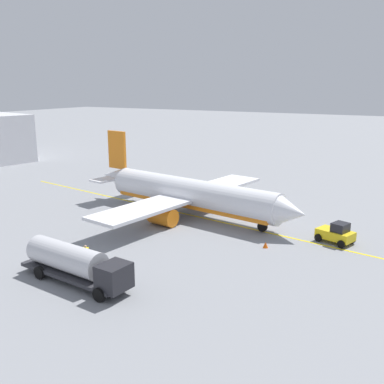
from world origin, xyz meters
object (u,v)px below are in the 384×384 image
at_px(fuel_tanker, 75,263).
at_px(safety_cone_nose, 266,245).
at_px(airplane, 189,194).
at_px(pushback_tug, 336,233).
at_px(refueling_worker, 86,254).

xyz_separation_m(fuel_tanker, safety_cone_nose, (10.76, 15.20, -1.43)).
xyz_separation_m(airplane, fuel_tanker, (1.56, -21.39, -0.90)).
bearing_deg(pushback_tug, safety_cone_nose, -139.68).
xyz_separation_m(pushback_tug, refueling_worker, (-18.73, -16.57, -0.19)).
height_order(fuel_tanker, refueling_worker, fuel_tanker).
height_order(fuel_tanker, safety_cone_nose, fuel_tanker).
bearing_deg(airplane, pushback_tug, -4.04).
xyz_separation_m(pushback_tug, safety_cone_nose, (-5.79, -4.92, -0.71)).
relative_size(fuel_tanker, refueling_worker, 6.51).
xyz_separation_m(refueling_worker, safety_cone_nose, (12.93, 11.65, -0.52)).
bearing_deg(safety_cone_nose, pushback_tug, 40.32).
bearing_deg(pushback_tug, refueling_worker, -138.50).
xyz_separation_m(fuel_tanker, refueling_worker, (-2.17, 3.55, -0.91)).
bearing_deg(fuel_tanker, safety_cone_nose, 54.70).
relative_size(pushback_tug, safety_cone_nose, 6.80).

